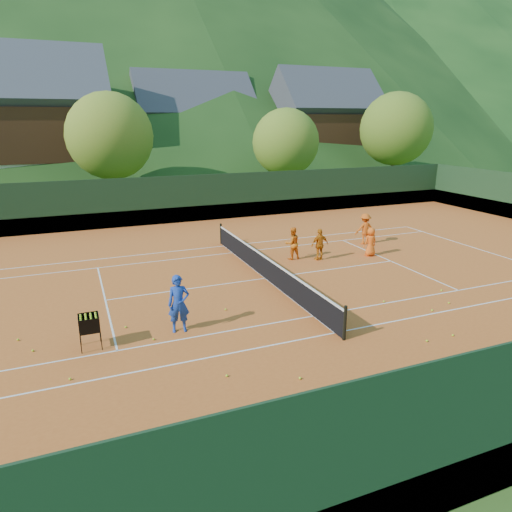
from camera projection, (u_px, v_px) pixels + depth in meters
name	position (u px, v px, depth m)	size (l,w,h in m)	color
ground	(265.00, 279.00, 19.04)	(400.00, 400.00, 0.00)	#2A4E18
clay_court	(265.00, 279.00, 19.03)	(40.00, 24.00, 0.02)	#BC551E
mountain_far_right	(329.00, 5.00, 170.96)	(260.00, 260.00, 95.00)	#163613
coach	(179.00, 304.00, 14.04)	(0.67, 0.44, 1.83)	#183AA2
student_a	(292.00, 243.00, 21.46)	(0.75, 0.58, 1.54)	orange
student_b	(320.00, 244.00, 21.34)	(0.88, 0.37, 1.50)	orange
student_c	(371.00, 242.00, 22.01)	(0.68, 0.44, 1.40)	orange
student_d	(365.00, 229.00, 24.09)	(1.06, 0.61, 1.64)	#D95513
tennis_ball_0	(384.00, 301.00, 16.52)	(0.07, 0.07, 0.07)	#B2E125
tennis_ball_1	(180.00, 311.00, 15.73)	(0.07, 0.07, 0.07)	#B2E125
tennis_ball_2	(300.00, 378.00, 11.62)	(0.07, 0.07, 0.07)	#B2E125
tennis_ball_3	(154.00, 339.00, 13.69)	(0.07, 0.07, 0.07)	#B2E125
tennis_ball_4	(18.00, 340.00, 13.65)	(0.07, 0.07, 0.07)	#B2E125
tennis_ball_5	(427.00, 341.00, 13.58)	(0.07, 0.07, 0.07)	#B2E125
tennis_ball_6	(449.00, 303.00, 16.39)	(0.07, 0.07, 0.07)	#B2E125
tennis_ball_7	(168.00, 455.00, 8.95)	(0.07, 0.07, 0.07)	#B2E125
tennis_ball_8	(126.00, 327.00, 14.49)	(0.07, 0.07, 0.07)	#B2E125
tennis_ball_9	(33.00, 351.00, 13.01)	(0.07, 0.07, 0.07)	#B2E125
tennis_ball_10	(441.00, 290.00, 17.60)	(0.07, 0.07, 0.07)	#B2E125
tennis_ball_11	(227.00, 376.00, 11.74)	(0.07, 0.07, 0.07)	#B2E125
tennis_ball_12	(432.00, 310.00, 15.76)	(0.07, 0.07, 0.07)	#B2E125
tennis_ball_13	(453.00, 335.00, 13.94)	(0.07, 0.07, 0.07)	#B2E125
tennis_ball_15	(226.00, 309.00, 15.83)	(0.07, 0.07, 0.07)	#B2E125
tennis_ball_16	(70.00, 379.00, 11.59)	(0.07, 0.07, 0.07)	#B2E125
court_lines	(265.00, 278.00, 19.03)	(23.83, 11.03, 0.00)	white
tennis_net	(265.00, 267.00, 18.89)	(0.10, 12.07, 1.10)	black
perimeter_fence	(266.00, 250.00, 18.67)	(40.40, 24.24, 3.00)	black
ball_hopper	(89.00, 324.00, 13.05)	(0.57, 0.57, 1.00)	black
chalet_left	(29.00, 128.00, 40.43)	(13.80, 9.93, 12.92)	beige
chalet_mid	(194.00, 133.00, 49.94)	(12.65, 8.82, 11.45)	beige
chalet_right	(324.00, 130.00, 51.36)	(11.50, 8.82, 11.91)	beige
tree_b	(110.00, 136.00, 33.85)	(6.40, 6.40, 8.40)	#432C1B
tree_c	(286.00, 142.00, 38.20)	(5.60, 5.60, 7.35)	#41281A
tree_d	(396.00, 129.00, 43.13)	(6.80, 6.80, 8.93)	#3C2618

